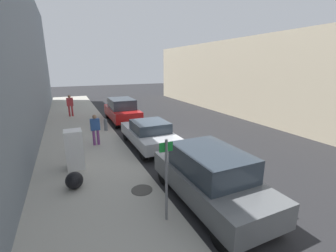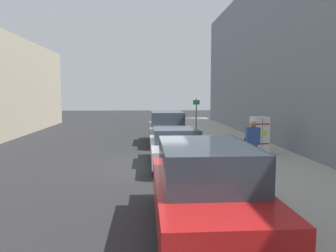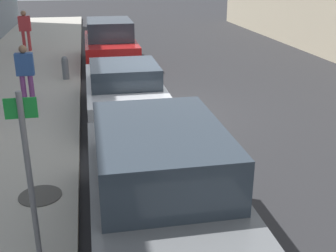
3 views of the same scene
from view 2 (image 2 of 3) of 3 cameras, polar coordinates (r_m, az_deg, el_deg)
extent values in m
plane|color=#28282B|center=(12.35, -2.83, -6.87)|extent=(80.00, 80.00, 0.00)
cube|color=#B2ADA0|center=(13.06, 15.54, -6.05)|extent=(4.04, 44.00, 0.15)
cube|color=slate|center=(14.12, 27.07, 13.13)|extent=(1.53, 39.60, 9.33)
cube|color=white|center=(14.30, 15.64, -1.56)|extent=(0.66, 0.66, 1.57)
cube|color=black|center=(13.98, 16.09, -1.73)|extent=(0.01, 0.01, 1.49)
cube|color=yellow|center=(13.99, 16.43, -1.21)|extent=(0.16, 0.01, 0.22)
cube|color=red|center=(13.93, 16.15, 0.32)|extent=(0.59, 0.01, 0.05)
cube|color=red|center=(14.03, 16.06, -3.00)|extent=(0.59, 0.01, 0.05)
cylinder|color=#47443F|center=(16.53, 6.28, -3.14)|extent=(0.70, 0.70, 0.02)
cylinder|color=slate|center=(18.00, 4.93, 1.18)|extent=(0.07, 0.07, 2.25)
cube|color=#198C33|center=(17.93, 4.97, 4.13)|extent=(0.36, 0.02, 0.24)
cylinder|color=slate|center=(9.08, 13.98, -8.60)|extent=(0.22, 0.22, 0.64)
sphere|color=slate|center=(9.00, 14.03, -6.49)|extent=(0.20, 0.20, 0.20)
sphere|color=black|center=(15.95, 14.05, -2.59)|extent=(0.57, 0.57, 0.57)
cylinder|color=#7A3D7F|center=(11.70, 14.95, -5.05)|extent=(0.14, 0.14, 0.79)
cylinder|color=#7A3D7F|center=(11.64, 13.98, -5.08)|extent=(0.14, 0.14, 0.79)
cube|color=#2D5193|center=(11.57, 14.55, -1.70)|extent=(0.46, 0.22, 0.59)
sphere|color=#8C664C|center=(11.52, 14.60, 0.28)|extent=(0.21, 0.21, 0.21)
cube|color=slate|center=(17.50, -0.18, -0.91)|extent=(1.89, 4.46, 0.70)
cube|color=#2D3842|center=(17.43, -0.18, 1.37)|extent=(1.67, 2.45, 0.70)
cylinder|color=black|center=(15.99, 3.13, -2.82)|extent=(0.22, 0.64, 0.64)
cylinder|color=black|center=(15.87, -2.74, -2.88)|extent=(0.22, 0.64, 0.64)
cylinder|color=black|center=(19.25, 1.94, -1.36)|extent=(0.22, 0.64, 0.64)
cylinder|color=black|center=(19.15, -2.94, -1.40)|extent=(0.22, 0.64, 0.64)
cube|color=silver|center=(12.08, 1.49, -4.13)|extent=(1.90, 4.37, 0.55)
cube|color=#2D3842|center=(12.22, 1.40, -1.53)|extent=(1.67, 1.84, 0.50)
cylinder|color=black|center=(10.70, 6.69, -6.95)|extent=(0.22, 0.70, 0.70)
cylinder|color=black|center=(10.53, -2.18, -7.13)|extent=(0.22, 0.70, 0.70)
cylinder|color=black|center=(13.77, 4.28, -4.09)|extent=(0.22, 0.70, 0.70)
cylinder|color=black|center=(13.64, -2.57, -4.17)|extent=(0.22, 0.70, 0.70)
cube|color=red|center=(6.37, 6.56, -12.50)|extent=(1.89, 4.52, 0.70)
cube|color=#2D3842|center=(6.18, 6.63, -6.32)|extent=(1.66, 2.49, 0.70)
cylinder|color=black|center=(8.18, 10.11, -10.97)|extent=(0.22, 0.71, 0.71)
cylinder|color=black|center=(7.96, -1.56, -11.36)|extent=(0.22, 0.71, 0.71)
camera|label=1|loc=(23.00, 8.45, 9.25)|focal=24.00mm
camera|label=3|loc=(22.51, 1.17, 8.26)|focal=45.00mm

